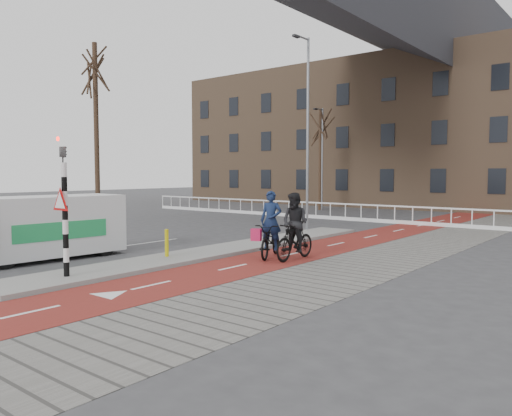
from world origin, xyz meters
The scene contains 15 objects.
ground centered at (0.00, 0.00, 0.00)m, with size 120.00×120.00×0.00m, color #38383A.
bike_lane centered at (1.50, 10.00, 0.01)m, with size 2.50×60.00×0.01m, color maroon.
sidewalk centered at (4.30, 10.00, 0.01)m, with size 3.00×60.00×0.01m, color slate.
curb_island centered at (-0.70, 4.00, 0.06)m, with size 1.80×16.00×0.12m, color gray.
traffic_signal centered at (-0.60, -2.02, 1.99)m, with size 0.80×0.80×3.68m.
bollard centered at (-0.92, 1.61, 0.55)m, with size 0.12×0.12×0.86m, color #CABB0B.
cyclist_near centered at (1.34, 4.05, 0.73)m, with size 1.47×2.22×2.16m.
cyclist_far centered at (2.22, 4.14, 0.88)m, with size 0.92×2.00×2.12m.
van centered at (-4.10, -0.63, 1.06)m, with size 2.19×4.78×2.00m.
railing centered at (-5.00, 17.00, 0.31)m, with size 28.00×0.10×0.99m.
townhouse_row centered at (-3.00, 32.00, 7.81)m, with size 46.00×10.00×15.90m.
tree_left centered at (-12.77, 7.06, 4.86)m, with size 0.27×0.27×9.71m, color black.
tree_mid centered at (-8.47, 23.13, 3.73)m, with size 0.27×0.27×7.46m, color black.
streetlight_near centered at (-1.62, 10.77, 4.44)m, with size 0.12×0.12×8.88m, color slate.
streetlight_left centered at (-8.23, 23.01, 3.73)m, with size 0.12×0.12×7.46m, color slate.
Camera 1 is at (10.97, -8.75, 2.73)m, focal length 35.00 mm.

